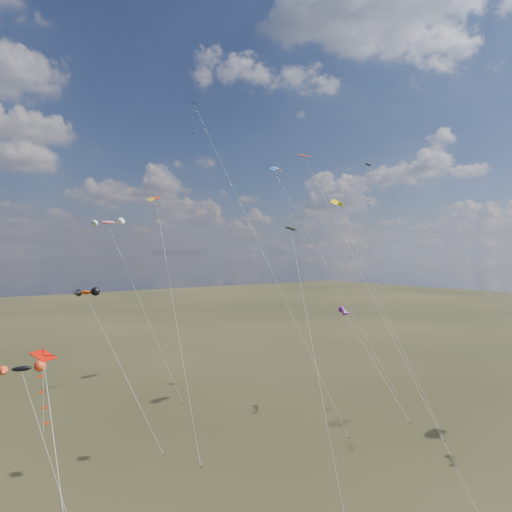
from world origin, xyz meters
TOP-DOWN VIEW (x-y plane):
  - ground at (0.00, 0.00)m, footprint 400.00×400.00m
  - diamond_black_high at (24.59, 19.83)m, footprint 17.49×23.38m
  - diamond_navy_tall at (1.67, 32.22)m, footprint 4.38×26.37m
  - diamond_black_mid at (-3.56, 6.52)m, footprint 6.09×12.79m
  - diamond_red_low at (-25.77, 1.65)m, footprint 1.33×9.06m
  - diamond_orange_center at (-2.66, 2.22)m, footprint 1.98×17.18m
  - parafoil_yellow at (14.14, 18.69)m, footprint 3.19×17.64m
  - parafoil_blue_white at (15.07, 32.52)m, footprint 7.62×19.31m
  - parafoil_tricolor at (-7.98, 26.88)m, footprint 3.65×15.25m
  - novelty_black_orange at (-24.38, 15.91)m, footprint 3.62×6.80m
  - novelty_orange_black at (-17.12, 23.88)m, footprint 6.32×8.53m
  - novelty_white_purple at (11.78, 15.34)m, footprint 3.40×9.28m
  - novelty_redwhite_stripe at (-8.82, 41.34)m, footprint 7.37×13.58m

SIDE VIEW (x-z plane):
  - ground at x=0.00m, z-range 0.00..0.00m
  - novelty_black_orange at x=-24.38m, z-range 4.92..15.76m
  - diamond_red_low at x=-25.77m, z-range 4.54..18.84m
  - novelty_white_purple at x=11.78m, z-range 5.80..18.31m
  - novelty_orange_black at x=-17.12m, z-range 7.35..23.23m
  - diamond_black_mid at x=-3.56m, z-range 5.21..27.05m
  - diamond_orange_center at x=-2.66m, z-range 6.31..34.56m
  - novelty_redwhite_stripe at x=-8.82m, z-range 11.44..35.81m
  - parafoil_tricolor at x=-7.98m, z-range 12.52..38.96m
  - parafoil_yellow at x=14.14m, z-range 12.73..39.74m
  - diamond_black_high at x=24.59m, z-range 11.30..44.06m
  - parafoil_blue_white at x=15.07m, z-range 15.93..49.41m
  - diamond_navy_tall at x=1.67m, z-range 14.67..55.73m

